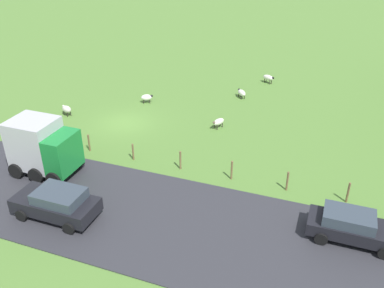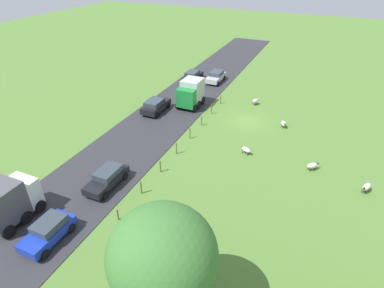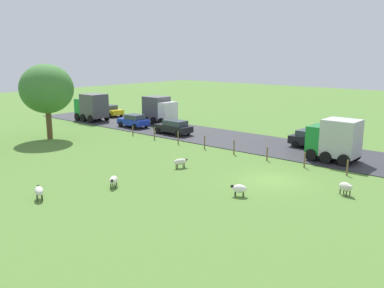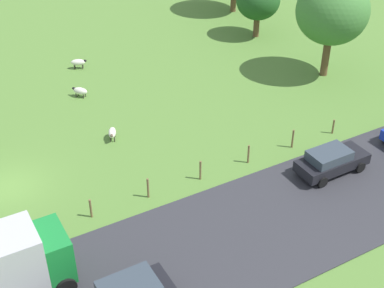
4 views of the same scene
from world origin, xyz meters
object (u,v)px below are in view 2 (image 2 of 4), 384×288
at_px(truck_0, 191,93).
at_px(car_4, 156,105).
at_px(sheep_1, 284,124).
at_px(sheep_3, 313,166).
at_px(car_1, 107,178).
at_px(car_5, 193,75).
at_px(sheep_2, 367,187).
at_px(car_0, 216,76).
at_px(sheep_0, 246,150).
at_px(sheep_4, 255,101).
at_px(tree_1, 162,255).
at_px(truck_2, 8,202).
at_px(car_3, 48,231).

bearing_deg(truck_0, car_4, 44.43).
distance_m(sheep_1, sheep_3, 8.28).
relative_size(car_1, car_4, 0.98).
bearing_deg(car_1, car_5, -82.13).
bearing_deg(sheep_1, sheep_2, 133.57).
distance_m(truck_0, car_0, 9.85).
bearing_deg(sheep_0, sheep_1, -109.10).
distance_m(car_1, car_4, 14.91).
bearing_deg(car_1, sheep_4, -109.04).
bearing_deg(car_1, car_4, -76.62).
bearing_deg(sheep_3, sheep_4, -55.36).
distance_m(tree_1, truck_2, 14.51).
distance_m(truck_0, car_4, 4.80).
height_order(car_3, car_4, car_4).
xyz_separation_m(tree_1, car_1, (9.99, -8.14, -4.26)).
bearing_deg(car_3, sheep_0, -120.54).
relative_size(tree_1, car_3, 1.98).
relative_size(sheep_3, car_5, 0.28).
height_order(sheep_0, car_3, car_3).
bearing_deg(truck_2, sheep_2, -149.67).
height_order(sheep_3, car_3, car_3).
height_order(sheep_0, tree_1, tree_1).
height_order(car_1, car_3, car_3).
relative_size(car_3, car_5, 0.92).
bearing_deg(sheep_3, car_5, -41.11).
bearing_deg(sheep_4, sheep_1, 132.83).
relative_size(sheep_1, car_0, 0.24).
distance_m(car_0, car_5, 3.60).
height_order(sheep_2, tree_1, tree_1).
height_order(sheep_2, car_3, car_3).
xyz_separation_m(sheep_4, car_5, (11.17, -4.91, 0.32)).
height_order(truck_2, car_5, truck_2).
height_order(sheep_1, sheep_3, sheep_1).
relative_size(tree_1, car_4, 1.71).
height_order(tree_1, truck_0, tree_1).
bearing_deg(tree_1, sheep_1, -94.62).
relative_size(car_4, car_5, 1.07).
bearing_deg(truck_2, sheep_3, -141.66).
relative_size(truck_0, car_5, 0.92).
bearing_deg(car_1, sheep_3, -149.04).
xyz_separation_m(sheep_1, car_0, (12.23, -10.77, 0.39)).
xyz_separation_m(sheep_1, sheep_2, (-8.36, 8.79, 0.05)).
distance_m(sheep_2, car_1, 21.90).
distance_m(sheep_0, car_1, 13.60).
height_order(sheep_0, car_1, car_1).
xyz_separation_m(truck_2, car_0, (-3.78, -33.81, -0.94)).
distance_m(tree_1, car_4, 26.67).
xyz_separation_m(sheep_2, truck_2, (24.37, 14.26, 1.27)).
bearing_deg(car_1, truck_2, 57.18).
height_order(sheep_4, tree_1, tree_1).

